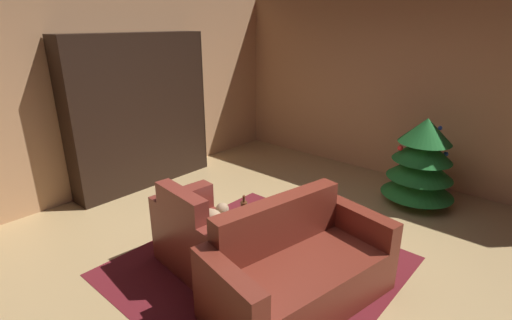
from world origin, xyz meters
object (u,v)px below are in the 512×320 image
couch_red (297,270)px  coffee_table (265,225)px  bookshelf_unit (149,113)px  book_stack_on_table (267,218)px  bottle_on_table (244,210)px  armchair_red (205,239)px  decorated_tree (421,162)px

couch_red → coffee_table: 0.64m
bookshelf_unit → couch_red: (3.20, -0.75, -0.75)m
coffee_table → book_stack_on_table: 0.11m
couch_red → book_stack_on_table: size_ratio=7.97×
bottle_on_table → armchair_red: bearing=-118.4°
bookshelf_unit → book_stack_on_table: 2.77m
couch_red → armchair_red: bearing=-167.6°
bottle_on_table → coffee_table: bearing=29.5°
coffee_table → book_stack_on_table: bearing=-23.4°
bookshelf_unit → book_stack_on_table: bookshelf_unit is taller
armchair_red → decorated_tree: decorated_tree is taller
bookshelf_unit → armchair_red: bookshelf_unit is taller
couch_red → bottle_on_table: size_ratio=6.77×
bottle_on_table → decorated_tree: 2.60m
bookshelf_unit → armchair_red: (2.25, -0.96, -0.73)m
bottle_on_table → decorated_tree: (0.86, 2.46, 0.03)m
bookshelf_unit → armchair_red: 2.55m
armchair_red → bottle_on_table: 0.47m
bottle_on_table → decorated_tree: size_ratio=0.22×
couch_red → book_stack_on_table: 0.62m
couch_red → book_stack_on_table: bearing=156.2°
couch_red → coffee_table: (-0.57, 0.25, 0.12)m
armchair_red → coffee_table: size_ratio=1.39×
book_stack_on_table → bottle_on_table: bottle_on_table is taller
bookshelf_unit → bottle_on_table: size_ratio=8.36×
couch_red → bottle_on_table: (-0.76, 0.15, 0.26)m
bottle_on_table → book_stack_on_table: bearing=21.3°
bottle_on_table → bookshelf_unit: bearing=166.2°
bookshelf_unit → coffee_table: bearing=-10.7°
bookshelf_unit → decorated_tree: (3.30, 1.86, -0.46)m
bookshelf_unit → decorated_tree: size_ratio=1.85×
book_stack_on_table → decorated_tree: 2.46m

